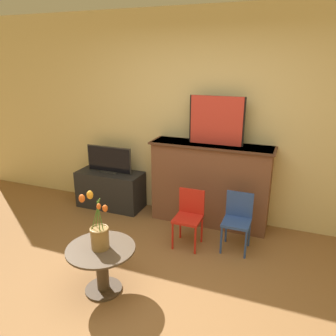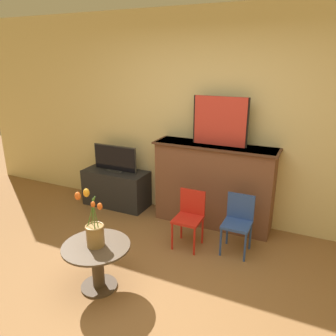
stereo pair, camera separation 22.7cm
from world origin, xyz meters
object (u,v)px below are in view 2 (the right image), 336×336
chair_red (190,215)px  chair_blue (238,220)px  tv_monitor (115,159)px  painting (220,121)px  vase_tulips (94,231)px

chair_red → chair_blue: same height
tv_monitor → painting: bearing=1.8°
tv_monitor → chair_blue: (1.93, -0.46, -0.33)m
tv_monitor → chair_red: (1.39, -0.57, -0.33)m
chair_red → vase_tulips: vase_tulips is taller
painting → tv_monitor: bearing=-178.2°
chair_red → vase_tulips: (-0.51, -1.09, 0.22)m
painting → vase_tulips: 1.97m
chair_red → chair_blue: 0.55m
chair_blue → vase_tulips: vase_tulips is taller
painting → chair_red: size_ratio=1.03×
painting → tv_monitor: (-1.52, -0.05, -0.66)m
vase_tulips → painting: bearing=69.7°
painting → tv_monitor: 1.66m
painting → chair_blue: size_ratio=1.03×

